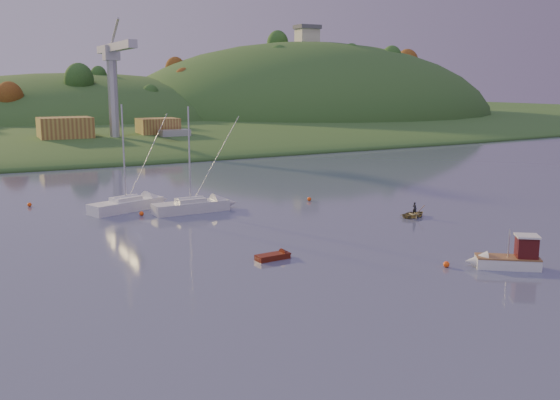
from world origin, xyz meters
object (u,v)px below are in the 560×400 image
sailboat_near (191,205)px  sailboat_far (126,204)px  canoe (414,214)px  fishing_boat (503,258)px  red_tender (279,255)px

sailboat_near → sailboat_far: sailboat_far is taller
canoe → sailboat_near: bearing=44.2°
sailboat_far → fishing_boat: bearing=-80.8°
sailboat_far → red_tender: 26.62m
canoe → red_tender: 22.16m
sailboat_near → red_tender: (-0.02, -21.63, -0.53)m
fishing_boat → sailboat_near: bearing=-29.7°
sailboat_far → canoe: size_ratio=3.83×
sailboat_near → red_tender: bearing=-91.7°
fishing_boat → canoe: 19.44m
fishing_boat → sailboat_far: sailboat_far is taller
canoe → red_tender: bearing=98.2°
red_tender → fishing_boat: bearing=-41.1°
red_tender → sailboat_near: bearing=85.7°
fishing_boat → sailboat_near: 35.52m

